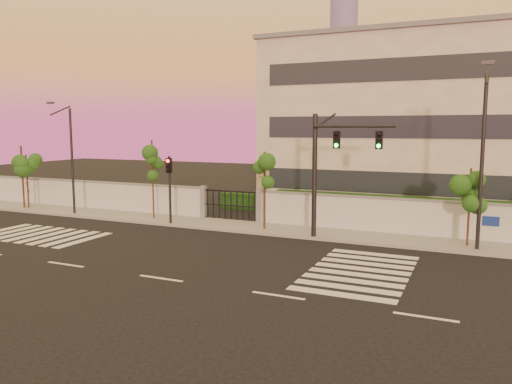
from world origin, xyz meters
TOP-DOWN VIEW (x-y plane):
  - ground at (0.00, 0.00)m, footprint 120.00×120.00m
  - sidewalk at (0.00, 10.50)m, footprint 60.00×3.00m
  - perimeter_wall at (0.10, 12.00)m, footprint 60.00×0.36m
  - hedge_row at (1.17, 14.74)m, footprint 41.00×4.25m
  - institutional_building at (9.00, 21.99)m, footprint 24.40×12.40m
  - distant_skyscraper at (-65.00, 280.00)m, footprint 16.00×16.00m
  - road_markings at (-1.58, 3.76)m, footprint 57.00×7.62m
  - street_tree_a at (-18.98, 10.07)m, footprint 1.60×1.27m
  - street_tree_b at (-18.65, 10.17)m, footprint 1.48×1.18m
  - street_tree_c at (-7.75, 10.37)m, footprint 1.33×1.06m
  - street_tree_d at (0.15, 10.16)m, footprint 1.58×1.26m
  - street_tree_e at (10.98, 10.40)m, footprint 1.35×1.08m
  - traffic_signal_main at (4.20, 9.31)m, footprint 4.21×0.83m
  - traffic_signal_secondary at (-5.79, 9.31)m, footprint 0.33×0.33m
  - streetlight_west at (-13.83, 9.52)m, footprint 0.45×1.83m
  - streetlight_east at (11.41, 9.61)m, footprint 0.52×2.11m

SIDE VIEW (x-z plane):
  - ground at x=0.00m, z-range 0.00..0.00m
  - road_markings at x=-1.58m, z-range 0.00..0.02m
  - sidewalk at x=0.00m, z-range 0.00..0.15m
  - hedge_row at x=1.17m, z-range -0.08..1.72m
  - perimeter_wall at x=0.10m, z-range -0.03..2.17m
  - traffic_signal_secondary at x=-5.79m, z-range 0.57..4.83m
  - street_tree_e at x=10.98m, z-range 0.94..4.94m
  - street_tree_b at x=-18.65m, z-range 0.95..4.98m
  - street_tree_d at x=0.15m, z-range 1.09..5.69m
  - street_tree_a at x=-18.98m, z-range 1.10..5.75m
  - street_tree_c at x=-7.75m, z-range 1.22..6.40m
  - streetlight_west at x=-13.83m, z-range 0.31..7.90m
  - traffic_signal_main at x=4.20m, z-range 0.88..7.56m
  - streetlight_east at x=11.41m, z-range 0.35..9.13m
  - institutional_building at x=9.00m, z-range 0.03..12.28m
  - distant_skyscraper at x=-65.00m, z-range 2.98..120.98m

